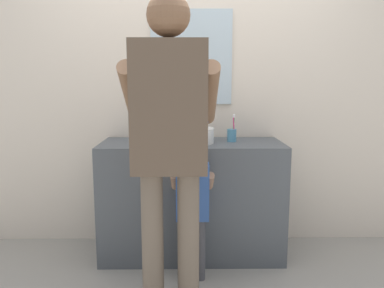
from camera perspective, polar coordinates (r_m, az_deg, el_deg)
ground_plane at (r=2.88m, az=0.04°, el=-18.26°), size 14.00×14.00×0.00m
back_wall at (r=3.17m, az=-0.10°, el=9.65°), size 4.40×0.10×2.70m
vanity_cabinet at (r=2.99m, az=-0.03°, el=-8.09°), size 1.36×0.54×0.88m
sink_basin at (r=2.86m, az=-0.03°, el=1.30°), size 0.33×0.33×0.11m
faucet at (r=3.06m, az=-0.07°, el=2.28°), size 0.18×0.14×0.18m
toothbrush_cup at (r=2.94m, az=5.91°, el=1.41°), size 0.07×0.07×0.21m
child_toddler at (r=2.57m, az=0.06°, el=-8.22°), size 0.29×0.29×0.93m
adult_parent at (r=2.15m, az=-3.33°, el=2.45°), size 0.56×0.58×1.80m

